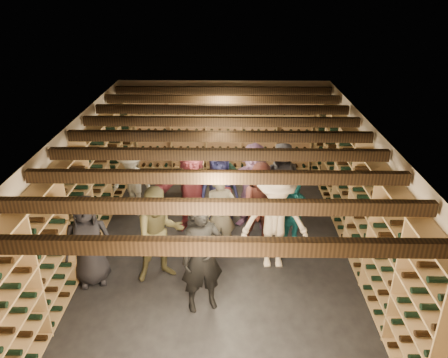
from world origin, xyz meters
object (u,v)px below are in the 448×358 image
person_4 (292,216)px  person_9 (133,182)px  person_6 (219,190)px  person_12 (282,179)px  person_3 (275,221)px  person_10 (224,182)px  person_2 (160,234)px  person_5 (192,190)px  crate_loose (267,192)px  person_7 (221,215)px  person_11 (253,185)px  crate_stack_left (194,180)px  crate_stack_right (255,202)px  person_1 (202,258)px  person_8 (262,208)px  person_0 (88,241)px

person_4 → person_9: size_ratio=0.98×
person_6 → person_12: (1.35, 0.61, -0.03)m
person_3 → person_10: 2.18m
person_2 → person_9: (-0.94, 2.27, -0.10)m
person_2 → person_6: bearing=39.9°
person_4 → person_5: person_5 is taller
crate_loose → person_7: bearing=-113.6°
person_10 → person_4: bearing=-42.2°
person_6 → person_11: size_ratio=0.93×
person_2 → person_3: 2.02m
crate_stack_left → crate_stack_right: crate_stack_left is taller
person_7 → person_11: (0.65, 1.07, 0.10)m
crate_stack_right → crate_loose: 0.93m
person_9 → person_12: (3.26, 0.08, 0.06)m
crate_loose → person_11: size_ratio=0.27×
crate_loose → person_7: 2.74m
person_1 → person_4: size_ratio=1.24×
person_4 → person_7: (-1.33, -0.11, 0.07)m
person_8 → person_9: person_8 is taller
person_1 → person_9: 3.49m
person_2 → person_5: size_ratio=0.98×
person_8 → person_10: bearing=117.3°
person_8 → person_12: 1.51m
crate_loose → person_2: (-2.07, -3.19, 0.78)m
crate_stack_right → person_7: bearing=-114.6°
person_11 → person_0: bearing=-127.6°
person_8 → person_12: size_ratio=1.08×
person_4 → person_12: bearing=69.2°
person_1 → person_12: (1.54, 3.11, -0.10)m
crate_stack_left → person_10: 1.13m
person_3 → person_4: (0.36, 0.50, -0.17)m
person_6 → person_8: size_ratio=0.96×
crate_stack_left → person_11: 1.94m
crate_stack_right → person_9: person_9 is taller
person_5 → person_7: size_ratio=1.09×
person_2 → person_0: bearing=166.2°
person_7 → person_8: (0.78, 0.16, 0.07)m
person_3 → person_4: size_ratio=1.23×
person_11 → person_2: bearing=-114.8°
person_0 → crate_stack_left: bearing=48.7°
person_2 → person_5: person_5 is taller
person_1 → person_3: size_ratio=1.01×
crate_stack_right → person_2: 2.98m
person_1 → person_12: bearing=42.9°
person_1 → person_4: 2.29m
person_1 → person_7: 1.56m
person_6 → person_7: (0.05, -0.96, -0.04)m
person_0 → person_1: (1.95, -0.62, 0.11)m
person_7 → person_8: person_8 is taller
crate_loose → person_10: bearing=-140.6°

